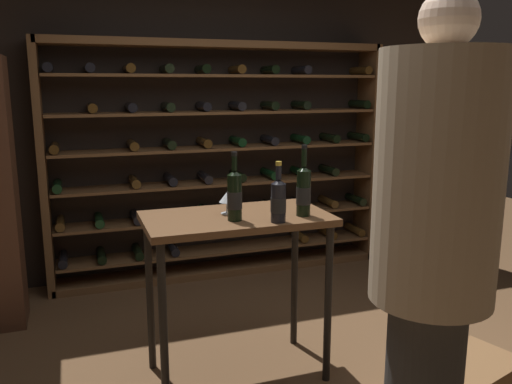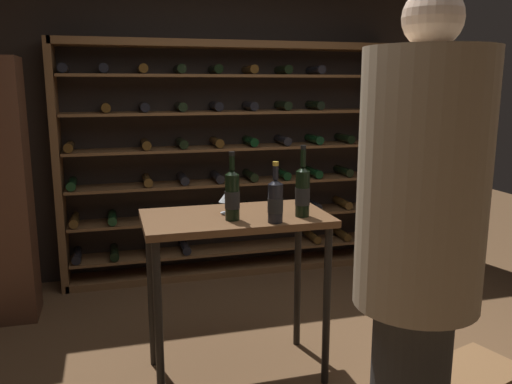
{
  "view_description": "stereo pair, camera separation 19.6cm",
  "coord_description": "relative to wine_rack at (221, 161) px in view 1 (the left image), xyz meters",
  "views": [
    {
      "loc": [
        -1.12,
        -2.53,
        1.7
      ],
      "look_at": [
        -0.13,
        0.27,
        1.09
      ],
      "focal_mm": 36.86,
      "sensor_mm": 36.0,
      "label": 1
    },
    {
      "loc": [
        -0.93,
        -2.58,
        1.7
      ],
      "look_at": [
        -0.13,
        0.27,
        1.09
      ],
      "focal_mm": 36.86,
      "sensor_mm": 36.0,
      "label": 2
    }
  ],
  "objects": [
    {
      "name": "person_host_in_suit",
      "position": [
        0.03,
        -2.87,
        0.09
      ],
      "size": [
        0.48,
        0.47,
        2.03
      ],
      "rotation": [
        0.0,
        0.0,
        -1.42
      ],
      "color": "#303030",
      "rests_on": "ground"
    },
    {
      "name": "back_wall",
      "position": [
        -0.13,
        0.21,
        0.46
      ],
      "size": [
        4.65,
        0.1,
        2.97
      ],
      "primitive_type": "cube",
      "color": "black",
      "rests_on": "ground"
    },
    {
      "name": "tasting_table",
      "position": [
        -0.4,
        -1.72,
        -0.18
      ],
      "size": [
        1.04,
        0.58,
        0.98
      ],
      "color": "brown",
      "rests_on": "ground"
    },
    {
      "name": "wine_bottle_red_label",
      "position": [
        -0.04,
        -1.85,
        0.09
      ],
      "size": [
        0.08,
        0.08,
        0.4
      ],
      "color": "black",
      "rests_on": "tasting_table"
    },
    {
      "name": "wine_bottle_green_slim",
      "position": [
        -0.23,
        -1.94,
        0.07
      ],
      "size": [
        0.08,
        0.08,
        0.33
      ],
      "color": "black",
      "rests_on": "tasting_table"
    },
    {
      "name": "wine_bottle_amber_reserve",
      "position": [
        -0.44,
        -1.82,
        0.09
      ],
      "size": [
        0.08,
        0.08,
        0.37
      ],
      "color": "black",
      "rests_on": "tasting_table"
    },
    {
      "name": "wine_glass_stemmed_center",
      "position": [
        -0.44,
        -1.67,
        0.04
      ],
      "size": [
        0.09,
        0.09,
        0.12
      ],
      "color": "silver",
      "rests_on": "tasting_table"
    },
    {
      "name": "wine_rack",
      "position": [
        0.0,
        0.0,
        0.0
      ],
      "size": [
        3.01,
        0.32,
        2.06
      ],
      "color": "brown",
      "rests_on": "ground"
    },
    {
      "name": "ground_plane",
      "position": [
        -0.13,
        -1.94,
        -1.03
      ],
      "size": [
        10.29,
        10.29,
        0.0
      ],
      "primitive_type": "plane",
      "color": "brown"
    }
  ]
}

